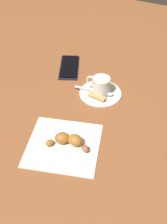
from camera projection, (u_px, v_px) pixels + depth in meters
name	position (u px, v px, depth m)	size (l,w,h in m)	color
ground_plane	(85.00, 113.00, 0.85)	(1.80, 1.80, 0.00)	brown
saucer	(100.00, 93.00, 0.91)	(0.14, 0.14, 0.01)	silver
espresso_cup	(101.00, 85.00, 0.89)	(0.06, 0.08, 0.05)	silver
teaspoon	(100.00, 92.00, 0.90)	(0.03, 0.13, 0.01)	silver
sugar_packet	(97.00, 96.00, 0.89)	(0.06, 0.02, 0.01)	tan
napkin	(63.00, 145.00, 0.75)	(0.18, 0.19, 0.00)	silver
croissant	(68.00, 140.00, 0.75)	(0.06, 0.12, 0.03)	#A35839
cell_phone	(69.00, 67.00, 1.02)	(0.16, 0.12, 0.01)	#1D1D35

